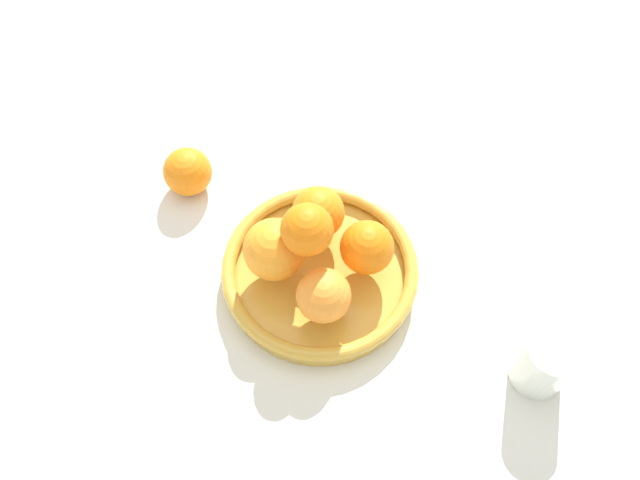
# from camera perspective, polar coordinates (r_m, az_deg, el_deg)

# --- Properties ---
(ground_plane) EXTENTS (4.00, 4.00, 0.00)m
(ground_plane) POSITION_cam_1_polar(r_m,az_deg,el_deg) (0.89, 0.00, -3.49)
(ground_plane) COLOR silver
(fruit_bowl) EXTENTS (0.27, 0.27, 0.04)m
(fruit_bowl) POSITION_cam_1_polar(r_m,az_deg,el_deg) (0.87, 0.00, -2.86)
(fruit_bowl) COLOR gold
(fruit_bowl) RESTS_ON ground_plane
(orange_pile) EXTENTS (0.18, 0.18, 0.13)m
(orange_pile) POSITION_cam_1_polar(r_m,az_deg,el_deg) (0.81, -0.53, -0.61)
(orange_pile) COLOR orange
(orange_pile) RESTS_ON fruit_bowl
(stray_orange) EXTENTS (0.07, 0.07, 0.07)m
(stray_orange) POSITION_cam_1_polar(r_m,az_deg,el_deg) (0.97, -12.01, 6.13)
(stray_orange) COLOR orange
(stray_orange) RESTS_ON ground_plane
(drinking_glass) EXTENTS (0.07, 0.07, 0.09)m
(drinking_glass) POSITION_cam_1_polar(r_m,az_deg,el_deg) (0.84, 19.81, -10.71)
(drinking_glass) COLOR silver
(drinking_glass) RESTS_ON ground_plane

